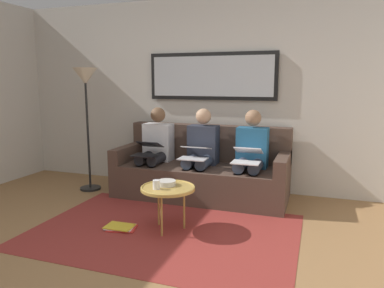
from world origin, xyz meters
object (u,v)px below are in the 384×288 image
Objects in this scene: magazine_stack at (120,227)px; standing_lamp at (86,90)px; couch at (202,172)px; bowl at (166,183)px; framed_mirror at (212,76)px; person_right at (155,148)px; laptop_black at (148,149)px; laptop_white at (247,156)px; laptop_silver at (195,152)px; person_left at (251,154)px; person_middle at (201,151)px; cup at (156,185)px; coffee_table at (168,189)px.

standing_lamp reaches higher than magazine_stack.
bowl is at bearing 89.22° from couch.
framed_mirror is at bearing -90.00° from couch.
person_right reaches higher than laptop_black.
person_right reaches higher than couch.
standing_lamp reaches higher than laptop_white.
couch is at bearing -90.00° from laptop_silver.
laptop_silver is (0.64, 0.02, 0.00)m from laptop_white.
person_right is at bearing -167.67° from standing_lamp.
person_left reaches higher than laptop_black.
couch is at bearing -173.87° from person_right.
person_middle is at bearing -172.69° from standing_lamp.
couch is 1.93× the size of person_middle.
cup is 1.38m from person_right.
magazine_stack is at bearing 7.28° from cup.
couch is 5.70× the size of laptop_white.
magazine_stack is at bearing 72.02° from couch.
person_right reaches higher than laptop_white.
magazine_stack is 0.20× the size of standing_lamp.
person_middle reaches higher than bowl.
framed_mirror reaches higher than laptop_silver.
cup is at bearing 86.76° from laptop_silver.
laptop_white is 0.64m from laptop_silver.
person_middle is at bearing -88.77° from coffee_table.
standing_lamp reaches higher than laptop_black.
person_right is at bearing -10.14° from laptop_white.
person_left is at bearing -119.25° from cup.
magazine_stack is at bearing 25.53° from bowl.
laptop_white is 1.15× the size of magazine_stack.
person_left is 0.23m from laptop_white.
magazine_stack is (1.08, 1.29, -0.59)m from person_left.
person_left is at bearing -129.93° from magazine_stack.
person_left is (-0.70, -1.24, 0.12)m from cup.
bowl is 1.99m from standing_lamp.
coffee_table is 0.08m from bowl.
bowl is 0.17× the size of person_middle.
coffee_table is 1.12m from laptop_white.
laptop_black is (1.28, 0.23, 0.02)m from person_left.
cup is (0.06, 1.31, 0.18)m from couch.
framed_mirror is 1.23m from person_right.
laptop_white is 0.34× the size of person_right.
couch is 0.77m from laptop_black.
person_middle reaches higher than couch.
person_left is at bearing 173.87° from couch.
person_right is at bearing -59.95° from coffee_table.
laptop_silver is 0.69m from person_right.
standing_lamp reaches higher than couch.
cup is at bearing 87.40° from person_middle.
person_middle reaches higher than laptop_white.
couch is at bearing -92.46° from cup.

